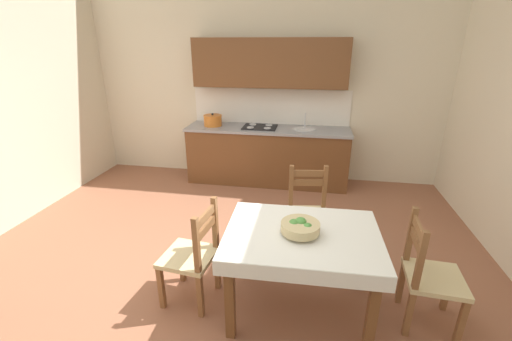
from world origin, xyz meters
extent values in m
cube|color=#935B42|center=(0.00, 0.00, -0.05)|extent=(6.13, 6.05, 0.10)
cube|color=beige|center=(0.00, 2.79, 2.09)|extent=(6.13, 0.12, 4.17)
cube|color=brown|center=(0.11, 2.42, 0.43)|extent=(2.50, 0.60, 0.86)
cube|color=gray|center=(0.11, 2.41, 0.88)|extent=(2.53, 0.63, 0.04)
cube|color=white|center=(0.11, 2.71, 1.18)|extent=(2.50, 0.01, 0.55)
cube|color=brown|center=(0.11, 2.55, 1.85)|extent=(2.30, 0.34, 0.70)
cube|color=black|center=(0.11, 2.15, 0.04)|extent=(2.46, 0.02, 0.09)
cylinder|color=silver|center=(0.68, 2.42, 0.90)|extent=(0.34, 0.34, 0.02)
cylinder|color=silver|center=(0.68, 2.56, 1.01)|extent=(0.02, 0.02, 0.22)
cube|color=black|center=(-0.01, 2.42, 0.91)|extent=(0.52, 0.42, 0.01)
cylinder|color=silver|center=(-0.14, 2.32, 0.92)|extent=(0.11, 0.11, 0.01)
cylinder|color=silver|center=(0.12, 2.32, 0.92)|extent=(0.11, 0.11, 0.01)
cylinder|color=silver|center=(-0.14, 2.52, 0.92)|extent=(0.11, 0.11, 0.01)
cylinder|color=silver|center=(0.12, 2.52, 0.92)|extent=(0.11, 0.11, 0.01)
cylinder|color=orange|center=(-0.76, 2.40, 0.98)|extent=(0.28, 0.28, 0.15)
cylinder|color=orange|center=(-0.76, 2.40, 1.06)|extent=(0.29, 0.29, 0.02)
sphere|color=black|center=(-0.76, 2.40, 1.08)|extent=(0.04, 0.04, 0.04)
cube|color=brown|center=(0.77, -0.30, 0.74)|extent=(1.16, 0.86, 0.02)
cube|color=brown|center=(0.27, -0.67, 0.36)|extent=(0.07, 0.07, 0.73)
cube|color=brown|center=(1.29, -0.64, 0.36)|extent=(0.07, 0.07, 0.73)
cube|color=brown|center=(0.25, 0.04, 0.36)|extent=(0.07, 0.07, 0.73)
cube|color=brown|center=(1.27, 0.07, 0.36)|extent=(0.07, 0.07, 0.73)
cube|color=silver|center=(0.77, -0.30, 0.75)|extent=(1.22, 0.92, 0.00)
cube|color=silver|center=(0.78, -0.74, 0.69)|extent=(1.20, 0.04, 0.12)
cube|color=silver|center=(0.76, 0.14, 0.69)|extent=(1.20, 0.04, 0.12)
cube|color=silver|center=(0.17, -0.32, 0.69)|extent=(0.03, 0.89, 0.12)
cube|color=silver|center=(1.37, -0.28, 0.69)|extent=(0.03, 0.89, 0.12)
cube|color=#D1BC89|center=(0.81, 0.56, 0.43)|extent=(0.48, 0.48, 0.04)
cube|color=brown|center=(1.02, 0.41, 0.21)|extent=(0.05, 0.05, 0.41)
cube|color=brown|center=(0.66, 0.35, 0.21)|extent=(0.05, 0.05, 0.41)
cube|color=brown|center=(0.96, 0.76, 0.46)|extent=(0.05, 0.05, 0.93)
cube|color=brown|center=(0.61, 0.71, 0.46)|extent=(0.05, 0.05, 0.93)
cube|color=brown|center=(0.79, 0.74, 0.84)|extent=(0.32, 0.07, 0.07)
cube|color=brown|center=(0.79, 0.74, 0.74)|extent=(0.32, 0.07, 0.07)
cube|color=#D1BC89|center=(-0.18, -0.32, 0.43)|extent=(0.46, 0.46, 0.04)
cube|color=brown|center=(-0.38, -0.48, 0.21)|extent=(0.05, 0.05, 0.41)
cube|color=brown|center=(-0.34, -0.12, 0.21)|extent=(0.05, 0.05, 0.41)
cube|color=brown|center=(-0.02, -0.52, 0.46)|extent=(0.05, 0.05, 0.93)
cube|color=brown|center=(0.02, -0.16, 0.46)|extent=(0.05, 0.05, 0.93)
cube|color=brown|center=(0.00, -0.34, 0.84)|extent=(0.06, 0.32, 0.07)
cube|color=brown|center=(0.00, -0.34, 0.74)|extent=(0.06, 0.32, 0.07)
cube|color=#D1BC89|center=(1.80, -0.26, 0.43)|extent=(0.45, 0.45, 0.04)
cube|color=brown|center=(1.99, -0.09, 0.21)|extent=(0.05, 0.05, 0.41)
cube|color=brown|center=(1.97, -0.45, 0.21)|extent=(0.05, 0.05, 0.41)
cube|color=brown|center=(1.63, -0.07, 0.46)|extent=(0.05, 0.05, 0.93)
cube|color=brown|center=(1.61, -0.43, 0.46)|extent=(0.05, 0.05, 0.93)
cube|color=brown|center=(1.62, -0.25, 0.84)|extent=(0.04, 0.32, 0.07)
cube|color=brown|center=(1.62, -0.25, 0.74)|extent=(0.04, 0.32, 0.07)
cylinder|color=tan|center=(0.75, -0.32, 0.77)|extent=(0.17, 0.17, 0.02)
cylinder|color=tan|center=(0.75, -0.32, 0.81)|extent=(0.30, 0.30, 0.07)
sphere|color=#4C8E3D|center=(0.70, -0.31, 0.82)|extent=(0.09, 0.09, 0.09)
sphere|color=#4C8E3D|center=(0.81, -0.34, 0.82)|extent=(0.08, 0.08, 0.08)
sphere|color=#4C8E3D|center=(0.75, -0.29, 0.83)|extent=(0.10, 0.10, 0.10)
camera|label=1|loc=(0.79, -2.55, 2.13)|focal=23.19mm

